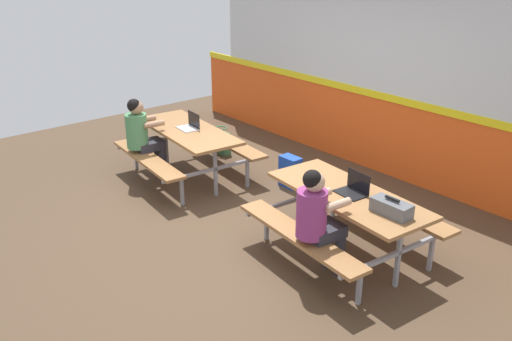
{
  "coord_description": "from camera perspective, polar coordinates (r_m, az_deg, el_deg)",
  "views": [
    {
      "loc": [
        4.78,
        -3.84,
        3.16
      ],
      "look_at": [
        0.0,
        0.2,
        0.55
      ],
      "focal_mm": 38.44,
      "sensor_mm": 36.0,
      "label": 1
    }
  ],
  "objects": [
    {
      "name": "laptop_silver",
      "position": [
        7.78,
        -6.91,
        4.69
      ],
      "size": [
        0.34,
        0.25,
        0.22
      ],
      "color": "silver",
      "rests_on": "picnic_table_left"
    },
    {
      "name": "picnic_table_left",
      "position": [
        7.83,
        -7.07,
        3.16
      ],
      "size": [
        1.92,
        1.72,
        0.74
      ],
      "color": "#9E6B3D",
      "rests_on": "ground"
    },
    {
      "name": "picnic_table_right",
      "position": [
        5.89,
        9.42,
        -3.76
      ],
      "size": [
        1.92,
        1.72,
        0.74
      ],
      "color": "#9E6B3D",
      "rests_on": "ground"
    },
    {
      "name": "student_further",
      "position": [
        5.38,
        6.43,
        -4.69
      ],
      "size": [
        0.39,
        0.54,
        1.21
      ],
      "color": "#2D2D38",
      "rests_on": "ground"
    },
    {
      "name": "toolbox_grey",
      "position": [
        5.42,
        13.91,
        -3.78
      ],
      "size": [
        0.4,
        0.18,
        0.18
      ],
      "color": "#595B60",
      "rests_on": "picnic_table_right"
    },
    {
      "name": "laptop_dark",
      "position": [
        5.8,
        10.09,
        -1.92
      ],
      "size": [
        0.34,
        0.25,
        0.22
      ],
      "color": "black",
      "rests_on": "picnic_table_right"
    },
    {
      "name": "ground_plane",
      "position": [
        6.91,
        -1.28,
        -4.71
      ],
      "size": [
        10.0,
        10.0,
        0.02
      ],
      "primitive_type": "cube",
      "color": "#4C3826"
    },
    {
      "name": "backpack_dark",
      "position": [
        7.63,
        3.62,
        -0.14
      ],
      "size": [
        0.3,
        0.22,
        0.44
      ],
      "color": "#1E47B2",
      "rests_on": "ground"
    },
    {
      "name": "student_nearer",
      "position": [
        7.83,
        -11.76,
        3.86
      ],
      "size": [
        0.39,
        0.54,
        1.21
      ],
      "color": "#2D2D38",
      "rests_on": "ground"
    },
    {
      "name": "tote_bag_bright",
      "position": [
        8.87,
        -3.65,
        3.03
      ],
      "size": [
        0.34,
        0.21,
        0.43
      ],
      "color": "#3F724C",
      "rests_on": "ground"
    },
    {
      "name": "accent_backdrop",
      "position": [
        8.16,
        12.46,
        8.52
      ],
      "size": [
        8.0,
        0.14,
        2.6
      ],
      "color": "#E55119",
      "rests_on": "ground"
    }
  ]
}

